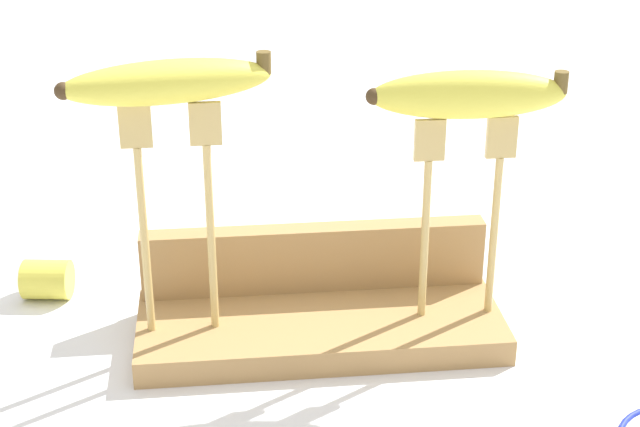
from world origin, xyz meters
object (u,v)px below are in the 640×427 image
at_px(banana_raised_left, 168,82).
at_px(banana_raised_right, 469,94).
at_px(fork_stand_left, 175,200).
at_px(banana_chunk_near, 46,279).
at_px(fork_stand_right, 462,200).
at_px(fork_fallen_near, 402,259).

distance_m(banana_raised_left, banana_raised_right, 0.24).
relative_size(fork_stand_left, banana_raised_left, 1.19).
height_order(banana_raised_left, banana_chunk_near, banana_raised_left).
bearing_deg(fork_stand_left, fork_stand_right, 0.00).
relative_size(fork_stand_left, fork_fallen_near, 1.23).
xyz_separation_m(banana_raised_left, banana_chunk_near, (-0.13, 0.11, -0.23)).
bearing_deg(banana_raised_right, fork_stand_left, -180.00).
bearing_deg(banana_raised_left, fork_fallen_near, 33.56).
bearing_deg(fork_stand_left, banana_raised_right, 0.00).
relative_size(banana_raised_right, fork_fallen_near, 1.00).
xyz_separation_m(fork_stand_left, fork_stand_right, (0.24, 0.00, -0.01)).
distance_m(fork_stand_left, banana_raised_right, 0.26).
distance_m(banana_raised_right, banana_chunk_near, 0.45).
xyz_separation_m(banana_raised_right, fork_fallen_near, (-0.02, 0.15, -0.23)).
xyz_separation_m(fork_stand_right, banana_chunk_near, (-0.38, 0.11, -0.12)).
bearing_deg(banana_chunk_near, banana_raised_right, -16.76).
bearing_deg(fork_stand_right, banana_raised_left, -180.00).
relative_size(fork_stand_left, fork_stand_right, 1.12).
bearing_deg(banana_raised_left, fork_stand_right, 0.00).
bearing_deg(fork_stand_left, fork_fallen_near, 33.57).
relative_size(banana_raised_left, banana_raised_right, 1.03).
relative_size(fork_stand_left, banana_chunk_near, 4.07).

